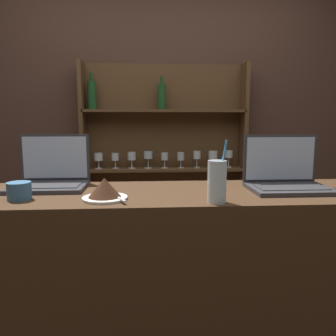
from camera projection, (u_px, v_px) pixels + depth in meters
The scene contains 8 objects.
bar_counter at pixel (165, 308), 1.48m from camera, with size 1.87×0.50×1.08m.
back_wall at pixel (156, 124), 2.64m from camera, with size 7.00×0.06×2.70m.
back_shelf at pixel (163, 175), 2.63m from camera, with size 1.27×0.18×1.81m.
laptop_near at pixel (51, 176), 1.50m from camera, with size 0.32×0.25×0.24m.
laptop_far at pixel (286, 178), 1.46m from camera, with size 0.35×0.24×0.24m.
cake_plate at pixel (105, 190), 1.27m from camera, with size 0.18×0.18×0.08m.
water_glass at pixel (217, 182), 1.21m from camera, with size 0.07×0.07×0.23m.
coffee_cup at pixel (19, 191), 1.26m from camera, with size 0.09×0.09×0.07m.
Camera 1 is at (-0.08, -1.12, 1.38)m, focal length 35.00 mm.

